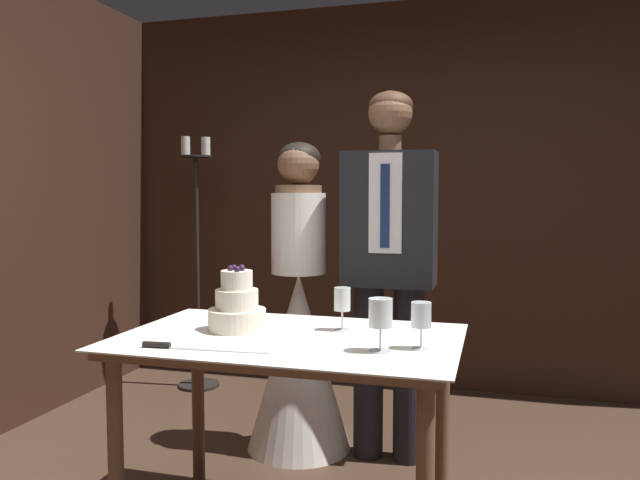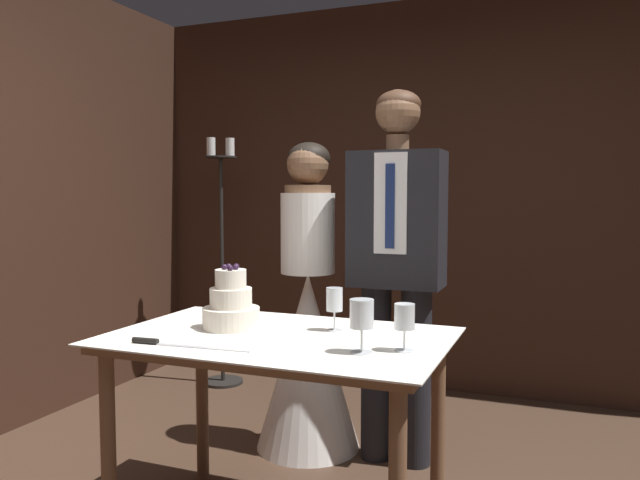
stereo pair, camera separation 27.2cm
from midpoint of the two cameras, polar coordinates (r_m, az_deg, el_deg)
wall_back at (r=4.33m, az=12.90°, el=3.88°), size 4.41×0.12×2.62m
cake_table at (r=2.41m, az=-0.48°, el=-11.04°), size 1.27×0.82×0.79m
tiered_cake at (r=2.50m, az=-5.05°, el=-6.05°), size 0.23×0.23×0.26m
cake_knife at (r=2.26m, az=-10.39°, el=-9.33°), size 0.46×0.06×0.02m
wine_glass_near at (r=2.45m, az=4.53°, el=-5.69°), size 0.06×0.06×0.17m
wine_glass_middle at (r=2.17m, az=11.35°, el=-7.05°), size 0.07×0.07×0.16m
wine_glass_far at (r=2.12m, az=7.55°, el=-7.00°), size 0.08×0.08×0.18m
bride at (r=3.28m, az=1.30°, el=-8.80°), size 0.54×0.54×1.59m
groom at (r=3.07m, az=9.56°, el=-1.20°), size 0.45×0.25×1.83m
candle_stand at (r=4.37m, az=-7.22°, el=-2.82°), size 0.28×0.28×1.72m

